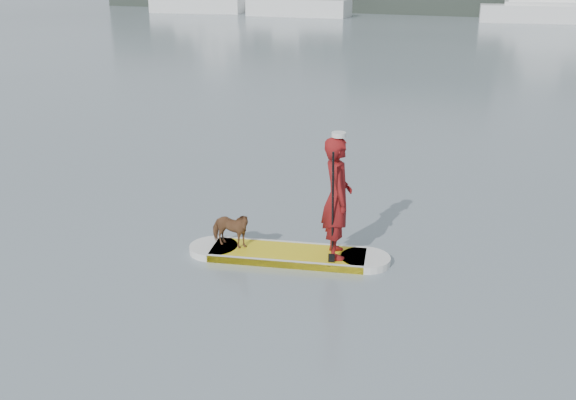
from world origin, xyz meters
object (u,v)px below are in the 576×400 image
at_px(dog, 230,229).
at_px(sailboat_a, 197,3).
at_px(paddleboard, 288,254).
at_px(paddler, 337,198).
at_px(sailboat_b, 298,5).
at_px(motor_yacht_a, 564,1).
at_px(sailboat_d, 531,11).

height_order(dog, sailboat_a, sailboat_a).
height_order(paddleboard, paddler, paddler).
xyz_separation_m(paddler, sailboat_a, (-31.50, 46.73, -0.17)).
height_order(paddleboard, sailboat_b, sailboat_b).
xyz_separation_m(paddleboard, paddler, (0.75, 0.19, 1.03)).
xyz_separation_m(sailboat_b, motor_yacht_a, (22.10, 2.65, 0.72)).
bearing_deg(dog, sailboat_a, 31.51).
bearing_deg(sailboat_d, sailboat_b, 175.84).
relative_size(paddler, sailboat_a, 0.15).
relative_size(sailboat_a, motor_yacht_a, 1.28).
distance_m(dog, sailboat_b, 50.63).
height_order(paddler, sailboat_a, sailboat_a).
height_order(paddleboard, sailboat_d, sailboat_d).
relative_size(sailboat_b, sailboat_d, 1.15).
xyz_separation_m(dog, sailboat_a, (-29.82, 47.15, 0.49)).
distance_m(paddleboard, dog, 1.03).
height_order(sailboat_d, motor_yacht_a, sailboat_d).
height_order(paddler, sailboat_d, sailboat_d).
height_order(sailboat_a, motor_yacht_a, sailboat_a).
xyz_separation_m(paddler, motor_yacht_a, (1.33, 49.12, 0.59)).
relative_size(paddleboard, sailboat_b, 0.23).
relative_size(dog, sailboat_d, 0.06).
distance_m(paddleboard, motor_yacht_a, 49.38).
bearing_deg(dog, motor_yacht_a, -4.28).
height_order(sailboat_a, sailboat_d, sailboat_a).
bearing_deg(sailboat_b, paddler, -68.82).
distance_m(paddleboard, sailboat_b, 50.78).
bearing_deg(sailboat_b, sailboat_a, 175.73).
height_order(paddler, motor_yacht_a, motor_yacht_a).
bearing_deg(motor_yacht_a, paddleboard, -99.15).
distance_m(dog, sailboat_d, 48.76).
bearing_deg(paddler, dog, 76.63).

